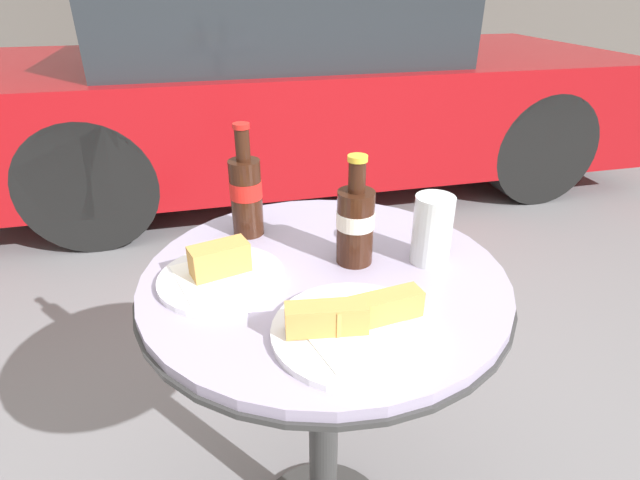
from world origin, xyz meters
The scene contains 7 objects.
bistro_table centered at (0.00, 0.00, 0.60)m, with size 0.69×0.69×0.78m.
cola_bottle_left centered at (-0.12, 0.19, 0.87)m, with size 0.07×0.07×0.24m.
cola_bottle_right centered at (0.07, 0.03, 0.86)m, with size 0.07×0.07×0.21m.
drinking_glass centered at (0.21, -0.01, 0.84)m, with size 0.07×0.07×0.13m.
lunch_plate_near centered at (-0.19, 0.02, 0.80)m, with size 0.23×0.23×0.07m.
lunch_plate_far centered at (0.00, -0.19, 0.80)m, with size 0.26×0.26×0.06m.
parked_car centered at (0.47, 2.57, 0.62)m, with size 4.14×1.76×1.29m.
Camera 1 is at (-0.19, -0.77, 1.27)m, focal length 28.00 mm.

